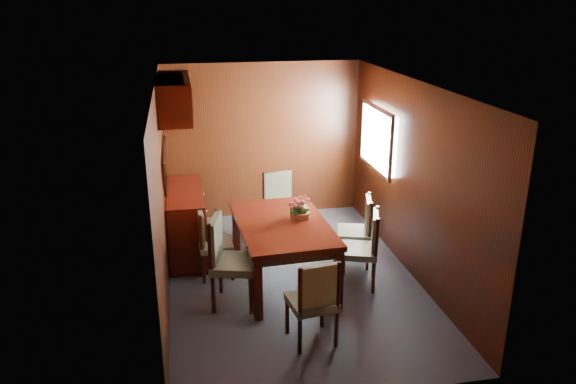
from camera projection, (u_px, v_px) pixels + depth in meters
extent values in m
plane|color=#353E49|center=(292.00, 278.00, 6.98)|extent=(4.50, 4.50, 0.00)
cube|color=black|center=(162.00, 196.00, 6.31)|extent=(0.02, 4.50, 2.40)
cube|color=black|center=(412.00, 180.00, 6.86)|extent=(0.02, 4.50, 2.40)
cube|color=black|center=(263.00, 141.00, 8.67)|extent=(3.00, 0.02, 2.40)
cube|color=black|center=(348.00, 277.00, 4.50)|extent=(3.00, 0.02, 2.40)
cube|color=black|center=(293.00, 85.00, 6.18)|extent=(3.00, 4.50, 0.02)
cube|color=white|center=(381.00, 138.00, 7.79)|extent=(0.14, 1.10, 0.80)
cube|color=#B2B2B7|center=(376.00, 139.00, 7.77)|extent=(0.04, 1.20, 0.90)
cube|color=black|center=(165.00, 164.00, 7.22)|extent=(0.03, 1.36, 0.41)
cube|color=silver|center=(166.00, 164.00, 7.22)|extent=(0.01, 1.30, 0.35)
cube|color=#340C06|center=(174.00, 97.00, 6.96)|extent=(0.40, 1.40, 0.50)
cube|color=#340C06|center=(186.00, 222.00, 7.53)|extent=(0.48, 1.40, 0.90)
cube|color=#340C06|center=(258.00, 289.00, 6.00)|extent=(0.10, 0.10, 0.72)
cube|color=#340C06|center=(338.00, 280.00, 6.20)|extent=(0.10, 0.10, 0.72)
cube|color=#340C06|center=(236.00, 233.00, 7.41)|extent=(0.10, 0.10, 0.72)
cube|color=#340C06|center=(302.00, 227.00, 7.61)|extent=(0.10, 0.10, 0.72)
cube|color=black|center=(283.00, 231.00, 6.70)|extent=(0.99, 1.58, 0.10)
cube|color=#340C06|center=(283.00, 225.00, 6.67)|extent=(1.12, 1.71, 0.06)
cylinder|color=black|center=(221.00, 276.00, 6.58)|extent=(0.05, 0.05, 0.43)
cylinder|color=black|center=(213.00, 295.00, 6.17)|extent=(0.05, 0.05, 0.43)
cylinder|color=black|center=(256.00, 277.00, 6.56)|extent=(0.05, 0.05, 0.43)
cylinder|color=black|center=(251.00, 296.00, 6.14)|extent=(0.05, 0.05, 0.43)
cube|color=#606F54|center=(234.00, 264.00, 6.27)|extent=(0.60, 0.61, 0.09)
cylinder|color=black|center=(218.00, 232.00, 6.40)|extent=(0.05, 0.05, 0.57)
cylinder|color=black|center=(210.00, 248.00, 5.98)|extent=(0.05, 0.05, 0.57)
cube|color=#606F54|center=(216.00, 238.00, 6.18)|extent=(0.18, 0.46, 0.48)
cylinder|color=black|center=(201.00, 257.00, 7.15)|extent=(0.04, 0.04, 0.36)
cylinder|color=black|center=(204.00, 270.00, 6.81)|extent=(0.04, 0.04, 0.36)
cylinder|color=black|center=(228.00, 254.00, 7.23)|extent=(0.04, 0.04, 0.36)
cylinder|color=black|center=(232.00, 267.00, 6.89)|extent=(0.04, 0.04, 0.36)
cube|color=#606F54|center=(215.00, 245.00, 6.94)|extent=(0.43, 0.45, 0.07)
cylinder|color=black|center=(198.00, 223.00, 6.99)|extent=(0.04, 0.04, 0.48)
cylinder|color=black|center=(201.00, 234.00, 6.65)|extent=(0.04, 0.04, 0.48)
cube|color=#606F54|center=(201.00, 227.00, 6.82)|extent=(0.08, 0.39, 0.41)
cylinder|color=black|center=(373.00, 278.00, 6.59)|extent=(0.04, 0.04, 0.38)
cylinder|color=black|center=(374.00, 263.00, 6.95)|extent=(0.04, 0.04, 0.38)
cylinder|color=black|center=(342.00, 276.00, 6.64)|extent=(0.04, 0.04, 0.38)
cylinder|color=black|center=(344.00, 261.00, 7.00)|extent=(0.04, 0.04, 0.38)
cube|color=#606F54|center=(359.00, 251.00, 6.71)|extent=(0.56, 0.57, 0.08)
cylinder|color=black|center=(377.00, 239.00, 6.42)|extent=(0.04, 0.04, 0.51)
cylinder|color=black|center=(377.00, 226.00, 6.78)|extent=(0.04, 0.04, 0.51)
cube|color=#606F54|center=(375.00, 231.00, 6.60)|extent=(0.19, 0.41, 0.43)
cylinder|color=black|center=(368.00, 257.00, 7.14)|extent=(0.04, 0.04, 0.37)
cylinder|color=black|center=(366.00, 244.00, 7.50)|extent=(0.04, 0.04, 0.37)
cylinder|color=black|center=(339.00, 256.00, 7.17)|extent=(0.04, 0.04, 0.37)
cylinder|color=black|center=(339.00, 243.00, 7.53)|extent=(0.04, 0.04, 0.37)
cube|color=#606F54|center=(354.00, 233.00, 7.26)|extent=(0.52, 0.53, 0.08)
cylinder|color=black|center=(370.00, 221.00, 6.98)|extent=(0.04, 0.04, 0.49)
cylinder|color=black|center=(369.00, 210.00, 7.34)|extent=(0.04, 0.04, 0.49)
cube|color=#606F54|center=(368.00, 214.00, 7.15)|extent=(0.16, 0.40, 0.42)
cylinder|color=black|center=(300.00, 337.00, 5.46)|extent=(0.04, 0.04, 0.38)
cylinder|color=black|center=(336.00, 330.00, 5.58)|extent=(0.04, 0.04, 0.38)
cylinder|color=black|center=(287.00, 318.00, 5.79)|extent=(0.04, 0.04, 0.38)
cylinder|color=black|center=(322.00, 311.00, 5.91)|extent=(0.04, 0.04, 0.38)
cube|color=#606F54|center=(312.00, 302.00, 5.60)|extent=(0.50, 0.49, 0.08)
cylinder|color=black|center=(300.00, 292.00, 5.28)|extent=(0.04, 0.04, 0.51)
cylinder|color=black|center=(338.00, 285.00, 5.40)|extent=(0.04, 0.04, 0.51)
cube|color=#606F54|center=(319.00, 286.00, 5.35)|extent=(0.41, 0.12, 0.43)
cylinder|color=black|center=(289.00, 220.00, 8.27)|extent=(0.04, 0.04, 0.40)
cylinder|color=black|center=(265.00, 225.00, 8.09)|extent=(0.04, 0.04, 0.40)
cylinder|color=black|center=(302.00, 229.00, 7.95)|extent=(0.04, 0.04, 0.40)
cylinder|color=black|center=(277.00, 234.00, 7.77)|extent=(0.04, 0.04, 0.40)
cube|color=#606F54|center=(283.00, 210.00, 7.94)|extent=(0.58, 0.57, 0.08)
cylinder|color=black|center=(289.00, 186.00, 8.11)|extent=(0.04, 0.04, 0.53)
cylinder|color=black|center=(264.00, 190.00, 7.93)|extent=(0.04, 0.04, 0.53)
cube|color=#606F54|center=(277.00, 187.00, 7.99)|extent=(0.43, 0.18, 0.45)
cylinder|color=#B96838|center=(300.00, 215.00, 6.80)|extent=(0.24, 0.24, 0.07)
sphere|color=#26571D|center=(300.00, 210.00, 6.78)|extent=(0.19, 0.19, 0.19)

